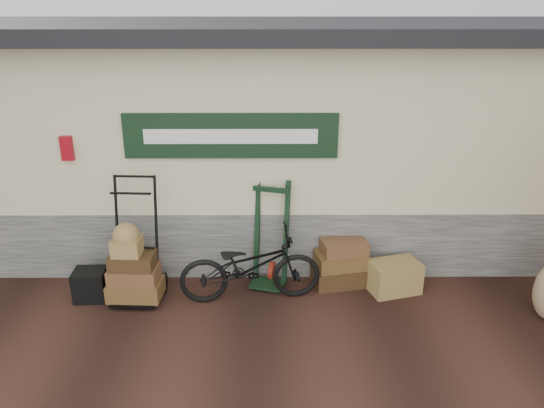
{
  "coord_description": "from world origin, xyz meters",
  "views": [
    {
      "loc": [
        0.17,
        -5.3,
        3.51
      ],
      "look_at": [
        0.2,
        0.9,
        1.09
      ],
      "focal_mm": 35.0,
      "sensor_mm": 36.0,
      "label": 1
    }
  ],
  "objects_px": {
    "suitcase_stack": "(341,262)",
    "black_trunk": "(91,285)",
    "bicycle": "(250,263)",
    "porter_trolley": "(135,238)",
    "wicker_hamper": "(394,277)",
    "green_barrow": "(271,234)"
  },
  "relations": [
    {
      "from": "wicker_hamper",
      "to": "black_trunk",
      "type": "distance_m",
      "value": 3.81
    },
    {
      "from": "porter_trolley",
      "to": "black_trunk",
      "type": "bearing_deg",
      "value": -167.59
    },
    {
      "from": "green_barrow",
      "to": "porter_trolley",
      "type": "bearing_deg",
      "value": -153.79
    },
    {
      "from": "porter_trolley",
      "to": "wicker_hamper",
      "type": "relative_size",
      "value": 2.53
    },
    {
      "from": "wicker_hamper",
      "to": "bicycle",
      "type": "bearing_deg",
      "value": -174.33
    },
    {
      "from": "wicker_hamper",
      "to": "black_trunk",
      "type": "xyz_separation_m",
      "value": [
        -3.8,
        -0.17,
        -0.01
      ]
    },
    {
      "from": "black_trunk",
      "to": "bicycle",
      "type": "bearing_deg",
      "value": -0.39
    },
    {
      "from": "green_barrow",
      "to": "bicycle",
      "type": "distance_m",
      "value": 0.52
    },
    {
      "from": "porter_trolley",
      "to": "suitcase_stack",
      "type": "relative_size",
      "value": 2.22
    },
    {
      "from": "suitcase_stack",
      "to": "bicycle",
      "type": "distance_m",
      "value": 1.24
    },
    {
      "from": "porter_trolley",
      "to": "black_trunk",
      "type": "height_order",
      "value": "porter_trolley"
    },
    {
      "from": "green_barrow",
      "to": "suitcase_stack",
      "type": "xyz_separation_m",
      "value": [
        0.91,
        -0.03,
        -0.38
      ]
    },
    {
      "from": "wicker_hamper",
      "to": "bicycle",
      "type": "relative_size",
      "value": 0.36
    },
    {
      "from": "suitcase_stack",
      "to": "porter_trolley",
      "type": "bearing_deg",
      "value": -174.01
    },
    {
      "from": "black_trunk",
      "to": "wicker_hamper",
      "type": "bearing_deg",
      "value": 2.52
    },
    {
      "from": "porter_trolley",
      "to": "bicycle",
      "type": "relative_size",
      "value": 0.9
    },
    {
      "from": "suitcase_stack",
      "to": "black_trunk",
      "type": "distance_m",
      "value": 3.17
    },
    {
      "from": "black_trunk",
      "to": "bicycle",
      "type": "height_order",
      "value": "bicycle"
    },
    {
      "from": "green_barrow",
      "to": "suitcase_stack",
      "type": "bearing_deg",
      "value": 14.25
    },
    {
      "from": "black_trunk",
      "to": "suitcase_stack",
      "type": "bearing_deg",
      "value": 6.64
    },
    {
      "from": "wicker_hamper",
      "to": "suitcase_stack",
      "type": "bearing_deg",
      "value": 163.21
    },
    {
      "from": "green_barrow",
      "to": "wicker_hamper",
      "type": "distance_m",
      "value": 1.66
    }
  ]
}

